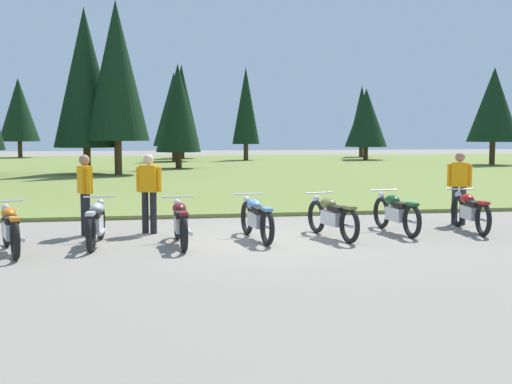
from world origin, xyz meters
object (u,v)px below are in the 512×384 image
at_px(motorcycle_silver, 96,222).
at_px(motorcycle_maroon, 180,222).
at_px(motorcycle_british_green, 396,212).
at_px(rider_in_hivis_vest, 459,184).
at_px(rider_checking_bike, 85,190).
at_px(motorcycle_sky_blue, 256,218).
at_px(motorcycle_olive, 332,216).
at_px(motorcycle_red, 470,211).
at_px(motorcycle_orange, 10,228).
at_px(rider_near_row_end, 149,189).

relative_size(motorcycle_silver, motorcycle_maroon, 1.00).
xyz_separation_m(motorcycle_british_green, rider_in_hivis_vest, (1.93, 0.96, 0.51)).
bearing_deg(motorcycle_maroon, rider_checking_bike, 141.99).
bearing_deg(rider_in_hivis_vest, motorcycle_silver, -169.93).
relative_size(motorcycle_silver, motorcycle_sky_blue, 1.00).
bearing_deg(motorcycle_sky_blue, motorcycle_olive, -1.03).
relative_size(motorcycle_olive, motorcycle_british_green, 0.99).
bearing_deg(motorcycle_sky_blue, motorcycle_silver, -178.01).
distance_m(motorcycle_red, rider_in_hivis_vest, 1.14).
height_order(motorcycle_maroon, rider_in_hivis_vest, rider_in_hivis_vest).
bearing_deg(rider_checking_bike, motorcycle_british_green, -6.38).
bearing_deg(motorcycle_orange, rider_near_row_end, 36.88).
bearing_deg(rider_in_hivis_vest, motorcycle_red, -104.41).
xyz_separation_m(motorcycle_maroon, motorcycle_olive, (3.05, 0.34, 0.00)).
relative_size(motorcycle_orange, rider_checking_bike, 1.22).
relative_size(motorcycle_silver, rider_in_hivis_vest, 1.26).
bearing_deg(rider_checking_bike, motorcycle_orange, -123.10).
distance_m(rider_checking_bike, rider_in_hivis_vest, 8.36).
bearing_deg(motorcycle_red, motorcycle_british_green, 179.15).
bearing_deg(rider_near_row_end, motorcycle_olive, -18.30).
height_order(motorcycle_silver, motorcycle_red, same).
relative_size(motorcycle_orange, rider_in_hivis_vest, 1.22).
bearing_deg(motorcycle_british_green, motorcycle_orange, -172.41).
height_order(motorcycle_red, rider_in_hivis_vest, rider_in_hivis_vest).
relative_size(rider_in_hivis_vest, rider_near_row_end, 1.00).
bearing_deg(motorcycle_british_green, rider_in_hivis_vest, 26.49).
xyz_separation_m(motorcycle_silver, rider_checking_bike, (-0.30, 1.19, 0.51)).
bearing_deg(motorcycle_british_green, rider_near_row_end, 171.08).
relative_size(motorcycle_silver, motorcycle_red, 1.00).
height_order(motorcycle_orange, motorcycle_maroon, same).
height_order(motorcycle_british_green, rider_near_row_end, rider_near_row_end).
bearing_deg(rider_near_row_end, motorcycle_silver, -127.83).
xyz_separation_m(motorcycle_maroon, rider_near_row_end, (-0.57, 1.54, 0.51)).
bearing_deg(motorcycle_sky_blue, motorcycle_orange, -171.85).
height_order(motorcycle_orange, motorcycle_sky_blue, same).
bearing_deg(rider_in_hivis_vest, motorcycle_maroon, -165.37).
distance_m(motorcycle_olive, rider_in_hivis_vest, 3.74).
bearing_deg(motorcycle_olive, rider_checking_bike, 167.27).
relative_size(motorcycle_olive, rider_checking_bike, 1.24).
bearing_deg(motorcycle_olive, motorcycle_sky_blue, 178.97).
bearing_deg(rider_in_hivis_vest, motorcycle_orange, -168.28).
relative_size(motorcycle_maroon, rider_near_row_end, 1.26).
bearing_deg(motorcycle_red, motorcycle_sky_blue, -175.91).
relative_size(motorcycle_british_green, rider_checking_bike, 1.26).
relative_size(motorcycle_silver, motorcycle_olive, 1.01).
height_order(motorcycle_maroon, motorcycle_british_green, same).
relative_size(motorcycle_silver, motorcycle_british_green, 1.00).
distance_m(motorcycle_olive, rider_near_row_end, 3.85).
bearing_deg(motorcycle_british_green, motorcycle_maroon, -170.85).
bearing_deg(motorcycle_red, motorcycle_orange, -173.93).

